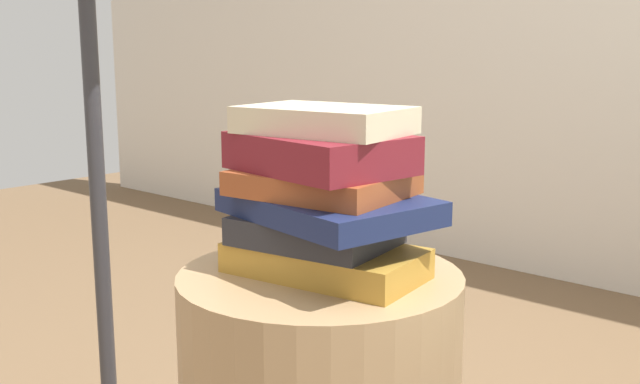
{
  "coord_description": "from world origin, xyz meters",
  "views": [
    {
      "loc": [
        0.72,
        -0.81,
        0.92
      ],
      "look_at": [
        0.0,
        0.0,
        0.7
      ],
      "focal_mm": 42.03,
      "sensor_mm": 36.0,
      "label": 1
    }
  ],
  "objects_px": {
    "book_rust": "(322,182)",
    "book_cream": "(323,120)",
    "book_ochre": "(327,260)",
    "book_charcoal": "(317,230)",
    "book_navy": "(328,206)",
    "book_maroon": "(319,153)"
  },
  "relations": [
    {
      "from": "book_rust",
      "to": "book_cream",
      "type": "distance_m",
      "value": 0.09
    },
    {
      "from": "book_charcoal",
      "to": "book_cream",
      "type": "xyz_separation_m",
      "value": [
        0.01,
        0.01,
        0.17
      ]
    },
    {
      "from": "book_navy",
      "to": "book_rust",
      "type": "height_order",
      "value": "book_rust"
    },
    {
      "from": "book_ochre",
      "to": "book_maroon",
      "type": "xyz_separation_m",
      "value": [
        -0.01,
        -0.01,
        0.16
      ]
    },
    {
      "from": "book_ochre",
      "to": "book_maroon",
      "type": "bearing_deg",
      "value": -160.05
    },
    {
      "from": "book_ochre",
      "to": "book_cream",
      "type": "height_order",
      "value": "book_cream"
    },
    {
      "from": "book_cream",
      "to": "book_ochre",
      "type": "bearing_deg",
      "value": -31.54
    },
    {
      "from": "book_rust",
      "to": "book_maroon",
      "type": "distance_m",
      "value": 0.05
    },
    {
      "from": "book_charcoal",
      "to": "book_cream",
      "type": "relative_size",
      "value": 0.96
    },
    {
      "from": "book_cream",
      "to": "book_maroon",
      "type": "bearing_deg",
      "value": -83.19
    },
    {
      "from": "book_charcoal",
      "to": "book_rust",
      "type": "height_order",
      "value": "book_rust"
    },
    {
      "from": "book_charcoal",
      "to": "book_rust",
      "type": "relative_size",
      "value": 0.95
    },
    {
      "from": "book_ochre",
      "to": "book_navy",
      "type": "xyz_separation_m",
      "value": [
        -0.0,
        0.0,
        0.08
      ]
    },
    {
      "from": "book_ochre",
      "to": "book_rust",
      "type": "distance_m",
      "value": 0.12
    },
    {
      "from": "book_navy",
      "to": "book_rust",
      "type": "distance_m",
      "value": 0.04
    },
    {
      "from": "book_rust",
      "to": "book_charcoal",
      "type": "bearing_deg",
      "value": 179.9
    },
    {
      "from": "book_ochre",
      "to": "book_maroon",
      "type": "distance_m",
      "value": 0.16
    },
    {
      "from": "book_charcoal",
      "to": "book_rust",
      "type": "bearing_deg",
      "value": -2.23
    },
    {
      "from": "book_ochre",
      "to": "book_cream",
      "type": "distance_m",
      "value": 0.21
    },
    {
      "from": "book_maroon",
      "to": "book_cream",
      "type": "height_order",
      "value": "book_cream"
    },
    {
      "from": "book_rust",
      "to": "book_maroon",
      "type": "xyz_separation_m",
      "value": [
        -0.0,
        -0.01,
        0.05
      ]
    },
    {
      "from": "book_ochre",
      "to": "book_charcoal",
      "type": "height_order",
      "value": "book_charcoal"
    }
  ]
}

